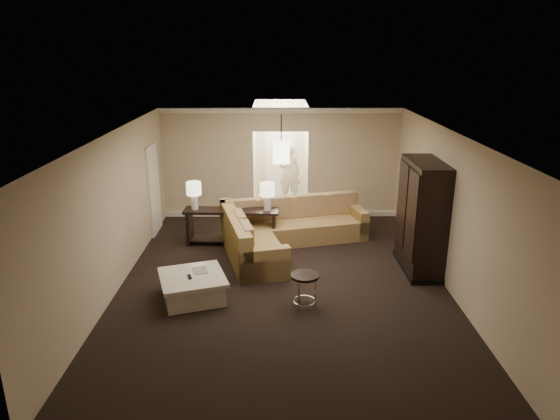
{
  "coord_description": "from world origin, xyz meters",
  "views": [
    {
      "loc": [
        -0.12,
        -8.43,
        4.19
      ],
      "look_at": [
        -0.04,
        1.2,
        1.05
      ],
      "focal_mm": 32.0,
      "sensor_mm": 36.0,
      "label": 1
    }
  ],
  "objects_px": {
    "sectional_sofa": "(282,231)",
    "drink_table": "(305,284)",
    "coffee_table": "(193,287)",
    "console_table": "(232,224)",
    "person": "(289,170)",
    "armoire": "(421,219)"
  },
  "relations": [
    {
      "from": "coffee_table",
      "to": "console_table",
      "type": "xyz_separation_m",
      "value": [
        0.47,
        2.56,
        0.26
      ]
    },
    {
      "from": "sectional_sofa",
      "to": "drink_table",
      "type": "relative_size",
      "value": 5.7
    },
    {
      "from": "console_table",
      "to": "sectional_sofa",
      "type": "bearing_deg",
      "value": -8.5
    },
    {
      "from": "console_table",
      "to": "person",
      "type": "xyz_separation_m",
      "value": [
        1.37,
        3.18,
        0.45
      ]
    },
    {
      "from": "coffee_table",
      "to": "person",
      "type": "relative_size",
      "value": 0.73
    },
    {
      "from": "coffee_table",
      "to": "armoire",
      "type": "bearing_deg",
      "value": 15.8
    },
    {
      "from": "drink_table",
      "to": "person",
      "type": "relative_size",
      "value": 0.32
    },
    {
      "from": "sectional_sofa",
      "to": "armoire",
      "type": "relative_size",
      "value": 1.56
    },
    {
      "from": "coffee_table",
      "to": "console_table",
      "type": "distance_m",
      "value": 2.62
    },
    {
      "from": "armoire",
      "to": "sectional_sofa",
      "type": "bearing_deg",
      "value": 157.31
    },
    {
      "from": "armoire",
      "to": "person",
      "type": "bearing_deg",
      "value": 118.22
    },
    {
      "from": "sectional_sofa",
      "to": "drink_table",
      "type": "bearing_deg",
      "value": -96.54
    },
    {
      "from": "console_table",
      "to": "armoire",
      "type": "xyz_separation_m",
      "value": [
        3.8,
        -1.35,
        0.57
      ]
    },
    {
      "from": "sectional_sofa",
      "to": "drink_table",
      "type": "height_order",
      "value": "sectional_sofa"
    },
    {
      "from": "sectional_sofa",
      "to": "armoire",
      "type": "distance_m",
      "value": 2.98
    },
    {
      "from": "console_table",
      "to": "drink_table",
      "type": "height_order",
      "value": "console_table"
    },
    {
      "from": "coffee_table",
      "to": "console_table",
      "type": "height_order",
      "value": "console_table"
    },
    {
      "from": "drink_table",
      "to": "coffee_table",
      "type": "bearing_deg",
      "value": 170.78
    },
    {
      "from": "sectional_sofa",
      "to": "console_table",
      "type": "relative_size",
      "value": 1.61
    },
    {
      "from": "console_table",
      "to": "drink_table",
      "type": "xyz_separation_m",
      "value": [
        1.47,
        -2.88,
        -0.05
      ]
    },
    {
      "from": "coffee_table",
      "to": "armoire",
      "type": "height_order",
      "value": "armoire"
    },
    {
      "from": "sectional_sofa",
      "to": "coffee_table",
      "type": "xyz_separation_m",
      "value": [
        -1.59,
        -2.33,
        -0.16
      ]
    }
  ]
}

